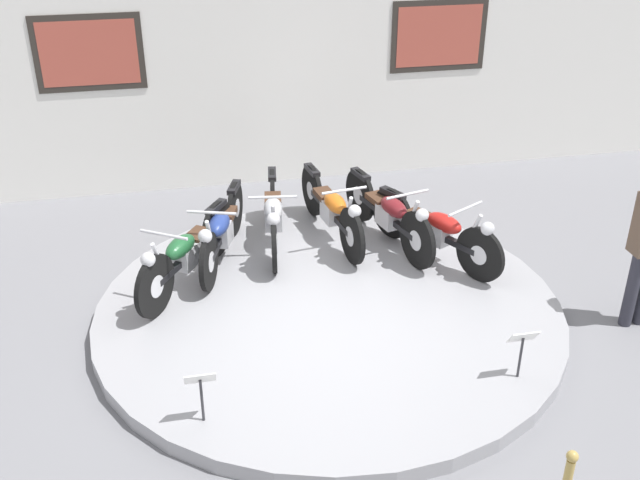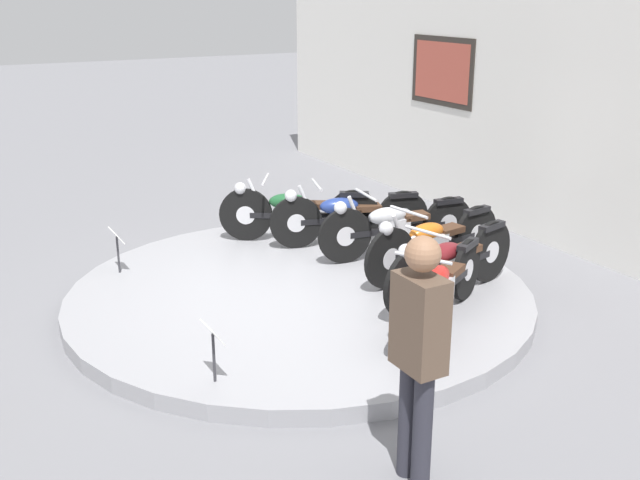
{
  "view_description": "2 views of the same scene",
  "coord_description": "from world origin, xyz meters",
  "px_view_note": "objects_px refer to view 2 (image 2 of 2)",
  "views": [
    {
      "loc": [
        -1.45,
        -6.46,
        4.43
      ],
      "look_at": [
        -0.1,
        -0.01,
        0.93
      ],
      "focal_mm": 42.0,
      "sensor_mm": 36.0,
      "label": 1
    },
    {
      "loc": [
        6.5,
        -3.44,
        3.15
      ],
      "look_at": [
        -0.06,
        0.28,
        0.63
      ],
      "focal_mm": 42.0,
      "sensor_mm": 36.0,
      "label": 2
    }
  ],
  "objects_px": {
    "motorcycle_orange": "(432,241)",
    "info_placard_front_centre": "(213,340)",
    "motorcycle_silver": "(395,224)",
    "motorcycle_blue": "(347,214)",
    "motorcycle_red": "(438,286)",
    "info_placard_front_left": "(117,241)",
    "motorcycle_green": "(296,211)",
    "visitor_standing": "(419,348)",
    "motorcycle_maroon": "(450,262)"
  },
  "relations": [
    {
      "from": "motorcycle_maroon",
      "to": "visitor_standing",
      "type": "bearing_deg",
      "value": -43.32
    },
    {
      "from": "motorcycle_orange",
      "to": "visitor_standing",
      "type": "height_order",
      "value": "visitor_standing"
    },
    {
      "from": "info_placard_front_centre",
      "to": "info_placard_front_left",
      "type": "bearing_deg",
      "value": 180.0
    },
    {
      "from": "motorcycle_blue",
      "to": "info_placard_front_left",
      "type": "bearing_deg",
      "value": -98.81
    },
    {
      "from": "motorcycle_maroon",
      "to": "motorcycle_green",
      "type": "bearing_deg",
      "value": -168.8
    },
    {
      "from": "motorcycle_blue",
      "to": "info_placard_front_left",
      "type": "height_order",
      "value": "motorcycle_blue"
    },
    {
      "from": "motorcycle_blue",
      "to": "visitor_standing",
      "type": "height_order",
      "value": "visitor_standing"
    },
    {
      "from": "motorcycle_green",
      "to": "visitor_standing",
      "type": "height_order",
      "value": "visitor_standing"
    },
    {
      "from": "motorcycle_blue",
      "to": "motorcycle_maroon",
      "type": "relative_size",
      "value": 0.97
    },
    {
      "from": "motorcycle_blue",
      "to": "motorcycle_maroon",
      "type": "distance_m",
      "value": 1.98
    },
    {
      "from": "motorcycle_green",
      "to": "info_placard_front_centre",
      "type": "bearing_deg",
      "value": -38.38
    },
    {
      "from": "motorcycle_green",
      "to": "motorcycle_orange",
      "type": "height_order",
      "value": "motorcycle_green"
    },
    {
      "from": "motorcycle_silver",
      "to": "motorcycle_red",
      "type": "bearing_deg",
      "value": -22.87
    },
    {
      "from": "info_placard_front_left",
      "to": "motorcycle_blue",
      "type": "bearing_deg",
      "value": 81.19
    },
    {
      "from": "motorcycle_orange",
      "to": "motorcycle_red",
      "type": "xyz_separation_m",
      "value": [
        1.06,
        -0.75,
        -0.01
      ]
    },
    {
      "from": "motorcycle_blue",
      "to": "motorcycle_silver",
      "type": "relative_size",
      "value": 0.96
    },
    {
      "from": "motorcycle_green",
      "to": "info_placard_front_centre",
      "type": "relative_size",
      "value": 3.38
    },
    {
      "from": "motorcycle_maroon",
      "to": "info_placard_front_left",
      "type": "relative_size",
      "value": 3.86
    },
    {
      "from": "visitor_standing",
      "to": "motorcycle_green",
      "type": "bearing_deg",
      "value": 161.71
    },
    {
      "from": "motorcycle_blue",
      "to": "motorcycle_red",
      "type": "relative_size",
      "value": 1.08
    },
    {
      "from": "motorcycle_orange",
      "to": "visitor_standing",
      "type": "xyz_separation_m",
      "value": [
        2.71,
        -2.23,
        0.44
      ]
    },
    {
      "from": "motorcycle_green",
      "to": "motorcycle_orange",
      "type": "bearing_deg",
      "value": 22.77
    },
    {
      "from": "motorcycle_orange",
      "to": "info_placard_front_centre",
      "type": "bearing_deg",
      "value": -70.53
    },
    {
      "from": "info_placard_front_centre",
      "to": "visitor_standing",
      "type": "distance_m",
      "value": 1.88
    },
    {
      "from": "motorcycle_green",
      "to": "info_placard_front_left",
      "type": "distance_m",
      "value": 2.24
    },
    {
      "from": "motorcycle_blue",
      "to": "visitor_standing",
      "type": "bearing_deg",
      "value": -25.76
    },
    {
      "from": "motorcycle_blue",
      "to": "motorcycle_maroon",
      "type": "height_order",
      "value": "motorcycle_maroon"
    },
    {
      "from": "motorcycle_blue",
      "to": "motorcycle_red",
      "type": "distance_m",
      "value": 2.46
    },
    {
      "from": "info_placard_front_centre",
      "to": "motorcycle_red",
      "type": "bearing_deg",
      "value": 89.93
    },
    {
      "from": "motorcycle_silver",
      "to": "motorcycle_red",
      "type": "xyz_separation_m",
      "value": [
        1.77,
        -0.75,
        -0.01
      ]
    },
    {
      "from": "motorcycle_red",
      "to": "visitor_standing",
      "type": "height_order",
      "value": "visitor_standing"
    },
    {
      "from": "motorcycle_red",
      "to": "info_placard_front_left",
      "type": "height_order",
      "value": "motorcycle_red"
    },
    {
      "from": "motorcycle_red",
      "to": "info_placard_front_left",
      "type": "bearing_deg",
      "value": -141.65
    },
    {
      "from": "motorcycle_green",
      "to": "motorcycle_red",
      "type": "bearing_deg",
      "value": -0.07
    },
    {
      "from": "motorcycle_silver",
      "to": "motorcycle_blue",
      "type": "bearing_deg",
      "value": -157.07
    },
    {
      "from": "motorcycle_silver",
      "to": "motorcycle_maroon",
      "type": "height_order",
      "value": "motorcycle_maroon"
    },
    {
      "from": "motorcycle_red",
      "to": "motorcycle_green",
      "type": "bearing_deg",
      "value": 179.93
    },
    {
      "from": "motorcycle_silver",
      "to": "visitor_standing",
      "type": "distance_m",
      "value": 4.11
    },
    {
      "from": "motorcycle_orange",
      "to": "info_placard_front_centre",
      "type": "xyz_separation_m",
      "value": [
        1.06,
        -2.99,
        -0.03
      ]
    },
    {
      "from": "motorcycle_green",
      "to": "info_placard_front_left",
      "type": "height_order",
      "value": "motorcycle_green"
    },
    {
      "from": "motorcycle_maroon",
      "to": "visitor_standing",
      "type": "height_order",
      "value": "visitor_standing"
    },
    {
      "from": "motorcycle_red",
      "to": "info_placard_front_centre",
      "type": "bearing_deg",
      "value": -90.07
    },
    {
      "from": "motorcycle_red",
      "to": "motorcycle_orange",
      "type": "bearing_deg",
      "value": 144.73
    },
    {
      "from": "motorcycle_silver",
      "to": "info_placard_front_centre",
      "type": "bearing_deg",
      "value": -59.33
    },
    {
      "from": "motorcycle_silver",
      "to": "visitor_standing",
      "type": "xyz_separation_m",
      "value": [
        3.42,
        -2.23,
        0.44
      ]
    },
    {
      "from": "info_placard_front_left",
      "to": "info_placard_front_centre",
      "type": "distance_m",
      "value": 2.83
    },
    {
      "from": "motorcycle_blue",
      "to": "motorcycle_red",
      "type": "bearing_deg",
      "value": -11.26
    },
    {
      "from": "info_placard_front_centre",
      "to": "motorcycle_blue",
      "type": "bearing_deg",
      "value": 131.51
    },
    {
      "from": "motorcycle_green",
      "to": "motorcycle_orange",
      "type": "distance_m",
      "value": 1.93
    },
    {
      "from": "motorcycle_silver",
      "to": "visitor_standing",
      "type": "height_order",
      "value": "visitor_standing"
    }
  ]
}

